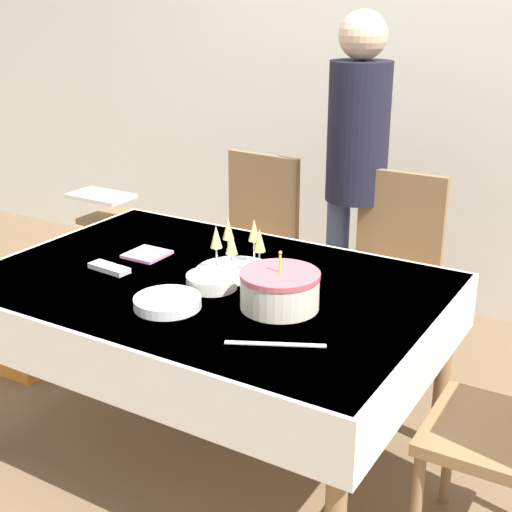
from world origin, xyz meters
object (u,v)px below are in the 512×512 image
object	(u,v)px
plate_stack_dessert	(212,281)
person_standing	(357,159)
dining_chair_far_left	(251,245)
gift_bag	(19,346)
champagne_tray	(237,250)
birthday_cake	(280,290)
dining_chair_far_right	(389,272)
plate_stack_main	(167,302)
high_chair	(114,231)

from	to	relation	value
plate_stack_dessert	person_standing	distance (m)	1.12
dining_chair_far_left	gift_bag	bearing A→B (deg)	-132.92
champagne_tray	gift_bag	bearing A→B (deg)	-175.86
dining_chair_far_left	birthday_cake	bearing A→B (deg)	-54.05
birthday_cake	dining_chair_far_right	bearing A→B (deg)	88.49
dining_chair_far_left	plate_stack_dessert	world-z (taller)	dining_chair_far_left
gift_bag	dining_chair_far_left	bearing A→B (deg)	47.08
dining_chair_far_right	birthday_cake	xyz separation A→B (m)	(-0.03, -0.96, 0.26)
dining_chair_far_right	plate_stack_dessert	distance (m)	1.01
dining_chair_far_left	plate_stack_main	world-z (taller)	dining_chair_far_left
person_standing	high_chair	world-z (taller)	person_standing
plate_stack_dessert	person_standing	size ratio (longest dim) A/B	0.11
high_chair	dining_chair_far_right	bearing A→B (deg)	3.14
plate_stack_dessert	high_chair	bearing A→B (deg)	145.32
champagne_tray	person_standing	bearing A→B (deg)	85.12
champagne_tray	plate_stack_dessert	size ratio (longest dim) A/B	1.65
person_standing	dining_chair_far_right	bearing A→B (deg)	-32.54
high_chair	champagne_tray	bearing A→B (deg)	-28.70
plate_stack_dessert	dining_chair_far_left	bearing A→B (deg)	113.65
dining_chair_far_right	birthday_cake	bearing A→B (deg)	-91.51
champagne_tray	gift_bag	size ratio (longest dim) A/B	1.08
dining_chair_far_left	birthday_cake	distance (m)	1.21
dining_chair_far_right	champagne_tray	xyz separation A→B (m)	(-0.32, -0.75, 0.28)
dining_chair_far_right	person_standing	xyz separation A→B (m)	(-0.25, 0.16, 0.45)
dining_chair_far_right	champagne_tray	size ratio (longest dim) A/B	3.25
high_chair	plate_stack_dessert	bearing A→B (deg)	-34.68
dining_chair_far_left	champagne_tray	distance (m)	0.89
dining_chair_far_left	dining_chair_far_right	size ratio (longest dim) A/B	1.00
birthday_cake	plate_stack_main	distance (m)	0.37
high_chair	gift_bag	bearing A→B (deg)	-86.77
high_chair	person_standing	bearing A→B (deg)	10.56
person_standing	champagne_tray	bearing A→B (deg)	-94.88
champagne_tray	plate_stack_main	world-z (taller)	champagne_tray
dining_chair_far_left	high_chair	bearing A→B (deg)	-174.12
person_standing	high_chair	bearing A→B (deg)	-169.44
plate_stack_dessert	high_chair	xyz separation A→B (m)	(-1.23, 0.85, -0.27)
person_standing	high_chair	distance (m)	1.41
plate_stack_main	high_chair	distance (m)	1.62
dining_chair_far_left	plate_stack_main	size ratio (longest dim) A/B	4.31
champagne_tray	plate_stack_main	xyz separation A→B (m)	(-0.02, -0.39, -0.06)
dining_chair_far_right	person_standing	world-z (taller)	person_standing
dining_chair_far_left	person_standing	size ratio (longest dim) A/B	0.59
champagne_tray	plate_stack_main	size ratio (longest dim) A/B	1.33
dining_chair_far_left	gift_bag	xyz separation A→B (m)	(-0.78, -0.83, -0.40)
plate_stack_dessert	gift_bag	size ratio (longest dim) A/B	0.65
dining_chair_far_left	champagne_tray	bearing A→B (deg)	-62.09
dining_chair_far_left	plate_stack_dessert	size ratio (longest dim) A/B	5.36
gift_bag	dining_chair_far_right	bearing A→B (deg)	29.17
champagne_tray	high_chair	bearing A→B (deg)	151.30
champagne_tray	gift_bag	distance (m)	1.36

